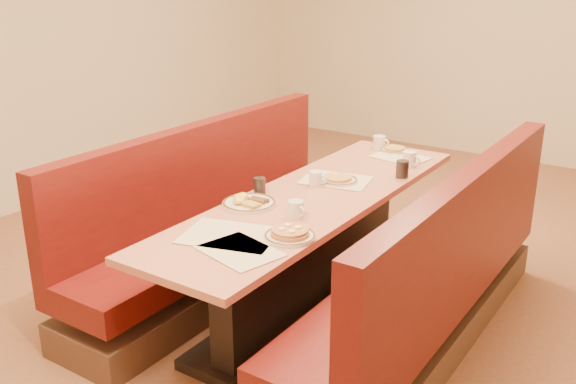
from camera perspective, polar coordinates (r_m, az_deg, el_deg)
The scene contains 18 objects.
ground at distance 4.02m, azimuth 2.26°, elevation -10.39°, with size 8.00×8.00×0.00m, color #9E6647.
diner_table at distance 3.85m, azimuth 2.33°, elevation -5.54°, with size 0.70×2.50×0.75m.
booth_left at distance 4.24m, azimuth -6.14°, elevation -3.35°, with size 0.55×2.50×1.05m.
booth_right at distance 3.57m, azimuth 12.51°, elevation -8.37°, with size 0.55×2.50×1.05m.
placemat_near_left at distance 3.16m, azimuth -5.18°, elevation -3.85°, with size 0.46×0.34×0.00m, color beige.
placemat_near_right at distance 2.98m, azimuth -4.31°, elevation -5.25°, with size 0.37×0.27×0.00m, color beige.
placemat_far_left at distance 3.96m, azimuth 4.27°, elevation 1.07°, with size 0.41×0.30×0.00m, color beige.
placemat_far_right at distance 4.49m, azimuth 9.94°, elevation 3.06°, with size 0.36×0.27×0.00m, color beige.
pancake_plate at distance 3.11m, azimuth 0.17°, elevation -3.79°, with size 0.25×0.25×0.06m.
eggs_plate at distance 3.54m, azimuth -3.55°, elevation -0.93°, with size 0.30×0.30×0.06m.
extra_plate_mid at distance 3.93m, azimuth 4.49°, elevation 1.12°, with size 0.24×0.24×0.05m.
extra_plate_far at distance 4.63m, azimuth 9.45°, elevation 3.75°, with size 0.21×0.21×0.04m.
coffee_mug_a at distance 3.36m, azimuth 0.74°, elevation -1.52°, with size 0.11×0.08×0.09m.
coffee_mug_b at distance 3.85m, azimuth 2.53°, elevation 1.24°, with size 0.12×0.08×0.09m.
coffee_mug_c at distance 4.29m, azimuth 10.78°, elevation 2.92°, with size 0.13×0.09×0.10m.
coffee_mug_d at distance 4.67m, azimuth 8.16°, elevation 4.39°, with size 0.13×0.09×0.10m.
soda_tumbler_near at distance 3.71m, azimuth -2.54°, elevation 0.55°, with size 0.07×0.07×0.09m.
soda_tumbler_mid at distance 4.06m, azimuth 10.12°, elevation 2.02°, with size 0.08×0.08×0.11m.
Camera 1 is at (1.81, -2.98, 2.00)m, focal length 40.00 mm.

